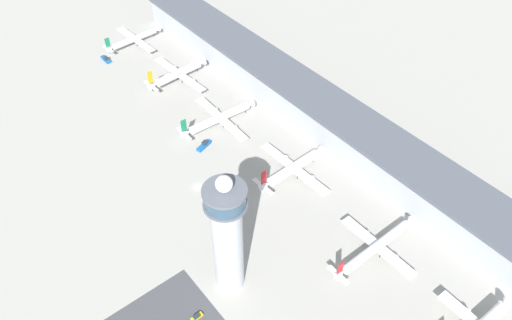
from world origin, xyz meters
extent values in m
plane|color=#9E9B93|center=(0.00, 0.00, 0.00)|extent=(1000.00, 1000.00, 0.00)
cube|color=#A3A8B2|center=(0.00, 70.00, 7.44)|extent=(275.86, 22.00, 14.88)
cube|color=#4C515B|center=(0.00, 70.00, 15.68)|extent=(275.86, 25.00, 1.60)
cylinder|color=#ADB2BC|center=(45.88, -16.55, 20.98)|extent=(10.32, 10.32, 41.96)
cylinder|color=#565B66|center=(45.88, -16.55, 42.36)|extent=(14.10, 14.10, 0.80)
cylinder|color=#334C60|center=(45.88, -16.55, 45.27)|extent=(12.97, 12.97, 5.02)
cylinder|color=#565B66|center=(45.88, -16.55, 48.28)|extent=(14.10, 14.10, 1.00)
sphere|color=white|center=(45.88, -16.55, 51.47)|extent=(5.38, 5.38, 5.38)
cylinder|color=silver|center=(-121.15, 36.24, 3.82)|extent=(5.26, 29.00, 3.41)
cone|color=silver|center=(-122.18, 52.16, 3.82)|extent=(3.60, 3.28, 3.41)
cone|color=silver|center=(-120.09, 19.80, 3.82)|extent=(3.33, 4.28, 3.07)
cube|color=silver|center=(-121.19, 36.81, 3.22)|extent=(36.19, 6.71, 0.44)
cylinder|color=#A8A8B2|center=(-128.80, 37.32, 2.19)|extent=(2.11, 3.86, 1.88)
cylinder|color=#A8A8B2|center=(-113.72, 38.30, 2.19)|extent=(2.11, 3.86, 1.88)
cube|color=#14704C|center=(-120.04, 18.99, 8.25)|extent=(0.48, 2.81, 5.46)
cube|color=silver|center=(-120.02, 18.59, 4.16)|extent=(9.66, 2.61, 0.24)
cylinder|color=black|center=(-122.01, 49.43, 1.06)|extent=(0.28, 0.28, 2.11)
cylinder|color=black|center=(-118.76, 36.17, 1.06)|extent=(0.28, 0.28, 2.11)
cylinder|color=black|center=(-123.52, 35.86, 1.06)|extent=(0.28, 0.28, 2.11)
cylinder|color=silver|center=(-72.88, 36.73, 4.63)|extent=(6.08, 27.81, 4.24)
cone|color=silver|center=(-73.93, 52.39, 4.63)|extent=(4.48, 4.09, 4.24)
cone|color=silver|center=(-71.78, 20.43, 4.63)|extent=(4.15, 5.33, 3.81)
cube|color=silver|center=(-72.92, 37.28, 3.89)|extent=(41.75, 7.18, 0.44)
cylinder|color=#A8A8B2|center=(-81.69, 37.69, 2.60)|extent=(2.64, 4.81, 2.33)
cylinder|color=#A8A8B2|center=(-64.28, 38.86, 2.60)|extent=(2.64, 4.81, 2.33)
cube|color=orange|center=(-71.71, 19.41, 10.14)|extent=(0.49, 2.81, 6.78)
cube|color=silver|center=(-71.69, 19.01, 5.05)|extent=(11.97, 2.79, 0.24)
cylinder|color=black|center=(-73.73, 49.29, 1.25)|extent=(0.28, 0.28, 2.51)
cylinder|color=black|center=(-69.90, 36.68, 1.25)|extent=(0.28, 0.28, 2.51)
cylinder|color=black|center=(-75.82, 36.28, 1.25)|extent=(0.28, 0.28, 2.51)
cylinder|color=white|center=(-28.49, 32.39, 4.16)|extent=(5.04, 33.23, 3.98)
cone|color=white|center=(-27.90, 50.73, 4.16)|extent=(4.09, 3.71, 3.98)
cone|color=white|center=(-29.10, 13.45, 4.16)|extent=(3.73, 4.89, 3.58)
cube|color=white|center=(-28.47, 33.05, 3.47)|extent=(40.10, 5.69, 0.44)
cylinder|color=#A8A8B2|center=(-36.83, 34.32, 2.26)|extent=(2.33, 4.44, 2.19)
cylinder|color=#A8A8B2|center=(-20.04, 33.78, 2.26)|extent=(2.33, 4.44, 2.19)
cube|color=#14704C|center=(-29.13, 12.50, 9.33)|extent=(0.39, 2.81, 6.36)
cube|color=white|center=(-29.14, 12.10, 4.56)|extent=(11.19, 2.36, 0.24)
cylinder|color=black|center=(-27.99, 47.74, 1.09)|extent=(0.28, 0.28, 2.17)
cylinder|color=black|center=(-25.71, 32.16, 1.09)|extent=(0.28, 0.28, 2.17)
cylinder|color=black|center=(-31.28, 32.34, 1.09)|extent=(0.28, 0.28, 2.17)
cylinder|color=white|center=(20.02, 37.26, 4.54)|extent=(5.22, 27.75, 4.27)
cone|color=white|center=(19.48, 52.99, 4.54)|extent=(4.40, 3.99, 4.27)
cone|color=white|center=(20.58, 20.90, 4.54)|extent=(4.02, 5.26, 3.85)
cube|color=white|center=(20.00, 37.82, 3.79)|extent=(40.17, 5.77, 0.44)
cylinder|color=#A8A8B2|center=(11.56, 38.53, 2.50)|extent=(2.51, 4.78, 2.35)
cylinder|color=#A8A8B2|center=(28.37, 39.10, 2.50)|extent=(2.51, 4.78, 2.35)
cube|color=red|center=(20.62, 19.88, 10.09)|extent=(0.40, 2.81, 6.84)
cube|color=white|center=(20.63, 19.48, 4.97)|extent=(12.03, 2.41, 0.24)
cylinder|color=black|center=(19.59, 49.87, 1.20)|extent=(0.28, 0.28, 2.40)
cylinder|color=black|center=(23.02, 37.12, 1.20)|extent=(0.28, 0.28, 2.40)
cylinder|color=black|center=(17.04, 36.91, 1.20)|extent=(0.28, 0.28, 2.40)
cylinder|color=silver|center=(70.98, 33.92, 4.31)|extent=(3.50, 34.56, 3.48)
cone|color=silver|center=(71.00, 52.77, 4.31)|extent=(3.48, 3.13, 3.48)
cone|color=silver|center=(70.97, 14.56, 4.31)|extent=(3.13, 4.18, 3.13)
cube|color=silver|center=(70.98, 34.62, 3.70)|extent=(34.51, 4.42, 0.44)
cylinder|color=#A8A8B2|center=(63.74, 35.62, 2.65)|extent=(1.92, 3.83, 1.91)
cylinder|color=#A8A8B2|center=(78.23, 35.61, 2.65)|extent=(1.92, 3.83, 1.91)
cube|color=red|center=(70.97, 13.72, 8.83)|extent=(0.30, 2.80, 5.56)
cube|color=silver|center=(70.97, 13.32, 4.66)|extent=(9.74, 2.01, 0.24)
cylinder|color=black|center=(71.00, 50.00, 1.28)|extent=(0.28, 0.28, 2.57)
cylinder|color=black|center=(73.42, 33.81, 1.28)|extent=(0.28, 0.28, 2.57)
cylinder|color=black|center=(68.55, 33.82, 1.28)|extent=(0.28, 0.28, 2.57)
cone|color=white|center=(114.88, 49.53, 4.75)|extent=(4.04, 3.66, 3.95)
cylinder|color=#A8A8B2|center=(107.81, 37.06, 2.86)|extent=(2.29, 4.40, 2.17)
cylinder|color=black|center=(114.80, 46.56, 1.39)|extent=(0.28, 0.28, 2.77)
cube|color=black|center=(-116.13, 14.21, 0.06)|extent=(6.97, 2.42, 0.12)
cube|color=#195699|center=(-116.13, 14.21, 0.73)|extent=(8.29, 2.52, 1.46)
cube|color=#232D38|center=(-115.30, 14.21, 2.06)|extent=(2.49, 2.20, 1.20)
cube|color=black|center=(-19.79, 16.73, 0.06)|extent=(4.19, 7.38, 0.12)
cube|color=#195699|center=(-19.79, 16.73, 0.77)|extent=(4.67, 8.69, 1.54)
cube|color=#232D38|center=(-20.04, 17.53, 2.18)|extent=(2.70, 3.00, 1.26)
cube|color=black|center=(50.70, -34.43, 0.06)|extent=(1.75, 3.73, 0.12)
cube|color=gold|center=(50.70, -34.43, 0.39)|extent=(1.84, 4.43, 0.78)
cube|color=#232D38|center=(50.70, -34.54, 1.10)|extent=(1.58, 2.45, 0.64)
camera|label=1|loc=(130.24, -71.96, 158.68)|focal=35.00mm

